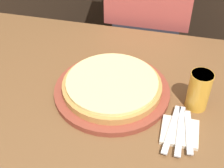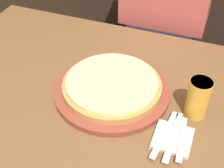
# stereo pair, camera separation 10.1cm
# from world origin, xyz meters

# --- Properties ---
(pizza_on_board) EXTENTS (0.39, 0.39, 0.06)m
(pizza_on_board) POSITION_xyz_m (-0.04, 0.09, 0.80)
(pizza_on_board) COLOR brown
(pizza_on_board) RESTS_ON dining_table
(beer_glass) EXTENTS (0.07, 0.07, 0.13)m
(beer_glass) POSITION_xyz_m (0.24, 0.09, 0.85)
(beer_glass) COLOR gold
(beer_glass) RESTS_ON dining_table
(napkin_stack) EXTENTS (0.11, 0.11, 0.01)m
(napkin_stack) POSITION_xyz_m (0.20, -0.04, 0.78)
(napkin_stack) COLOR beige
(napkin_stack) RESTS_ON dining_table
(fork) EXTENTS (0.04, 0.20, 0.00)m
(fork) POSITION_xyz_m (0.17, -0.04, 0.79)
(fork) COLOR silver
(fork) RESTS_ON napkin_stack
(dinner_knife) EXTENTS (0.02, 0.20, 0.00)m
(dinner_knife) POSITION_xyz_m (0.20, -0.04, 0.79)
(dinner_knife) COLOR silver
(dinner_knife) RESTS_ON napkin_stack
(spoon) EXTENTS (0.03, 0.17, 0.00)m
(spoon) POSITION_xyz_m (0.22, -0.04, 0.79)
(spoon) COLOR silver
(spoon) RESTS_ON napkin_stack
(diner_person) EXTENTS (0.39, 0.20, 1.37)m
(diner_person) POSITION_xyz_m (0.00, 0.67, 0.68)
(diner_person) COLOR #33333D
(diner_person) RESTS_ON ground_plane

